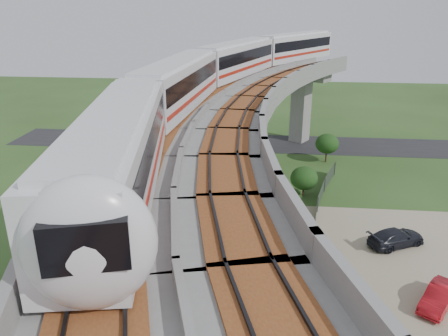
{
  "coord_description": "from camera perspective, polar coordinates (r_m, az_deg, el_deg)",
  "views": [
    {
      "loc": [
        4.49,
        -26.42,
        17.95
      ],
      "look_at": [
        1.82,
        0.75,
        7.5
      ],
      "focal_mm": 35.0,
      "sensor_mm": 36.0,
      "label": 1
    }
  ],
  "objects": [
    {
      "name": "tree_3",
      "position": [
        27.28,
        10.95,
        -14.44
      ],
      "size": [
        2.35,
        2.35,
        3.33
      ],
      "color": "#382314",
      "rests_on": "ground"
    },
    {
      "name": "tree_2",
      "position": [
        33.14,
        8.07,
        -7.7
      ],
      "size": [
        2.59,
        2.59,
        3.28
      ],
      "color": "#382314",
      "rests_on": "ground"
    },
    {
      "name": "asphalt_road",
      "position": [
        59.37,
        1.02,
        3.36
      ],
      "size": [
        60.0,
        8.0,
        0.03
      ],
      "primitive_type": "cube",
      "color": "#232326",
      "rests_on": "ground"
    },
    {
      "name": "car_red",
      "position": [
        31.39,
        26.26,
        -14.85
      ],
      "size": [
        3.53,
        4.14,
        1.34
      ],
      "primitive_type": "imported",
      "rotation": [
        0.0,
        0.0,
        -0.62
      ],
      "color": "#B11019",
      "rests_on": "dirt_lot"
    },
    {
      "name": "metro_train",
      "position": [
        38.49,
        1.09,
        12.51
      ],
      "size": [
        17.33,
        60.13,
        3.64
      ],
      "color": "silver",
      "rests_on": "ground"
    },
    {
      "name": "car_dark",
      "position": [
        36.98,
        21.56,
        -8.44
      ],
      "size": [
        5.04,
        3.85,
        1.36
      ],
      "primitive_type": "imported",
      "rotation": [
        0.0,
        0.0,
        2.05
      ],
      "color": "black",
      "rests_on": "dirt_lot"
    },
    {
      "name": "ground",
      "position": [
        32.26,
        -3.43,
        -12.91
      ],
      "size": [
        160.0,
        160.0,
        0.0
      ],
      "primitive_type": "plane",
      "color": "#2C461C",
      "rests_on": "ground"
    },
    {
      "name": "viaduct",
      "position": [
        27.89,
        4.0,
        2.28
      ],
      "size": [
        19.58,
        73.98,
        11.4
      ],
      "color": "#99968E",
      "rests_on": "ground"
    },
    {
      "name": "dirt_lot",
      "position": [
        31.75,
        22.78,
        -15.32
      ],
      "size": [
        18.0,
        26.0,
        0.04
      ],
      "primitive_type": "cube",
      "color": "gray",
      "rests_on": "ground"
    },
    {
      "name": "fence",
      "position": [
        31.96,
        14.52,
        -12.37
      ],
      "size": [
        3.87,
        38.73,
        1.5
      ],
      "color": "#2D382D",
      "rests_on": "ground"
    },
    {
      "name": "tree_1",
      "position": [
        43.26,
        10.42,
        -1.33
      ],
      "size": [
        2.68,
        2.68,
        2.95
      ],
      "color": "#382314",
      "rests_on": "ground"
    },
    {
      "name": "tree_0",
      "position": [
        52.79,
        13.32,
        3.1
      ],
      "size": [
        2.74,
        2.74,
        3.45
      ],
      "color": "#382314",
      "rests_on": "ground"
    }
  ]
}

